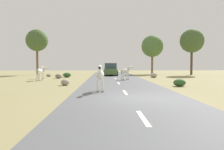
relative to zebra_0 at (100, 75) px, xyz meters
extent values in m
plane|color=#8E8456|center=(1.89, -2.48, -1.04)|extent=(90.00, 90.00, 0.00)
cube|color=#56595B|center=(1.44, -2.48, -1.01)|extent=(6.00, 64.00, 0.05)
cube|color=silver|center=(1.44, -6.48, -0.98)|extent=(0.16, 2.00, 0.01)
cube|color=silver|center=(1.44, -0.48, -0.98)|extent=(0.16, 2.00, 0.01)
cube|color=silver|center=(1.44, 5.52, -0.98)|extent=(0.16, 2.00, 0.01)
cube|color=silver|center=(1.44, 11.52, -0.98)|extent=(0.16, 2.00, 0.01)
cube|color=silver|center=(1.44, 17.52, -0.98)|extent=(0.16, 2.00, 0.01)
cube|color=silver|center=(1.44, 23.52, -0.98)|extent=(0.16, 2.00, 0.01)
ellipsoid|color=silver|center=(0.00, 0.10, 0.02)|extent=(0.47, 1.15, 0.54)
cylinder|color=silver|center=(-0.15, -0.27, -0.60)|extent=(0.12, 0.12, 0.78)
cylinder|color=#28231E|center=(-0.15, -0.27, -0.96)|extent=(0.13, 0.13, 0.05)
cylinder|color=silver|center=(0.14, -0.28, -0.60)|extent=(0.12, 0.12, 0.78)
cylinder|color=#28231E|center=(0.14, -0.28, -0.96)|extent=(0.13, 0.13, 0.05)
cylinder|color=silver|center=(-0.14, 0.47, -0.60)|extent=(0.12, 0.12, 0.78)
cylinder|color=#28231E|center=(-0.14, 0.47, -0.96)|extent=(0.13, 0.13, 0.05)
cylinder|color=silver|center=(0.15, 0.47, -0.60)|extent=(0.12, 0.12, 0.78)
cylinder|color=#28231E|center=(0.15, 0.47, -0.96)|extent=(0.13, 0.13, 0.05)
cylinder|color=silver|center=(-0.01, -0.45, 0.30)|extent=(0.21, 0.41, 0.46)
cube|color=black|center=(-0.01, -0.45, 0.39)|extent=(0.05, 0.38, 0.32)
ellipsoid|color=silver|center=(-0.01, -0.72, 0.47)|extent=(0.21, 0.50, 0.25)
ellipsoid|color=black|center=(-0.01, -0.92, 0.45)|extent=(0.15, 0.18, 0.15)
cone|color=silver|center=(-0.08, -0.59, 0.60)|extent=(0.09, 0.09, 0.15)
cone|color=silver|center=(0.06, -0.60, 0.60)|extent=(0.09, 0.09, 0.15)
cylinder|color=black|center=(0.01, 0.67, -0.08)|extent=(0.04, 0.16, 0.46)
ellipsoid|color=silver|center=(2.35, 9.47, -0.09)|extent=(1.08, 0.88, 0.48)
cylinder|color=silver|center=(2.70, 9.53, -0.64)|extent=(0.14, 0.14, 0.69)
cylinder|color=#28231E|center=(2.70, 9.53, -0.96)|extent=(0.16, 0.16, 0.05)
cylinder|color=silver|center=(2.56, 9.75, -0.64)|extent=(0.14, 0.14, 0.69)
cylinder|color=#28231E|center=(2.56, 9.75, -0.96)|extent=(0.16, 0.16, 0.05)
cylinder|color=silver|center=(2.13, 9.18, -0.64)|extent=(0.14, 0.14, 0.69)
cylinder|color=#28231E|center=(2.13, 9.18, -0.96)|extent=(0.16, 0.16, 0.05)
cylinder|color=silver|center=(1.99, 9.40, -0.64)|extent=(0.14, 0.14, 0.69)
cylinder|color=#28231E|center=(1.99, 9.40, -0.96)|extent=(0.16, 0.16, 0.05)
cylinder|color=silver|center=(2.76, 9.72, 0.16)|extent=(0.41, 0.35, 0.41)
cube|color=black|center=(2.76, 9.72, 0.24)|extent=(0.30, 0.21, 0.28)
ellipsoid|color=silver|center=(2.96, 9.85, 0.31)|extent=(0.47, 0.39, 0.22)
ellipsoid|color=black|center=(3.11, 9.94, 0.29)|extent=(0.20, 0.19, 0.13)
cone|color=silver|center=(2.90, 9.74, 0.42)|extent=(0.11, 0.11, 0.13)
cone|color=silver|center=(2.83, 9.85, 0.42)|extent=(0.11, 0.11, 0.13)
cylinder|color=black|center=(1.91, 9.20, -0.18)|extent=(0.14, 0.11, 0.41)
ellipsoid|color=silver|center=(-6.31, 9.29, -0.08)|extent=(0.50, 1.11, 0.51)
cylinder|color=silver|center=(-6.15, 9.64, -0.67)|extent=(0.11, 0.11, 0.74)
cylinder|color=#28231E|center=(-6.15, 9.64, -1.01)|extent=(0.13, 0.13, 0.05)
cylinder|color=silver|center=(-6.42, 9.65, -0.67)|extent=(0.11, 0.11, 0.74)
cylinder|color=#28231E|center=(-6.42, 9.65, -1.01)|extent=(0.13, 0.13, 0.05)
cylinder|color=silver|center=(-6.19, 8.93, -0.67)|extent=(0.11, 0.11, 0.74)
cylinder|color=#28231E|center=(-6.19, 8.93, -1.01)|extent=(0.13, 0.13, 0.05)
cylinder|color=silver|center=(-6.46, 8.95, -0.67)|extent=(0.11, 0.11, 0.74)
cylinder|color=#28231E|center=(-6.46, 8.95, -1.01)|extent=(0.13, 0.13, 0.05)
cylinder|color=silver|center=(-6.27, 9.81, 0.18)|extent=(0.22, 0.40, 0.44)
cube|color=black|center=(-6.27, 9.81, 0.27)|extent=(0.06, 0.36, 0.30)
ellipsoid|color=silver|center=(-6.26, 10.06, 0.34)|extent=(0.23, 0.48, 0.24)
ellipsoid|color=black|center=(-6.25, 10.25, 0.33)|extent=(0.15, 0.17, 0.14)
cone|color=silver|center=(-6.20, 9.94, 0.46)|extent=(0.09, 0.09, 0.14)
cone|color=silver|center=(-6.33, 9.95, 0.46)|extent=(0.09, 0.09, 0.14)
cylinder|color=black|center=(-6.34, 8.75, -0.18)|extent=(0.05, 0.15, 0.44)
ellipsoid|color=silver|center=(-7.06, 12.15, -0.19)|extent=(0.98, 0.92, 0.46)
cylinder|color=silver|center=(-6.74, 12.26, -0.71)|extent=(0.14, 0.14, 0.66)
cylinder|color=#28231E|center=(-6.74, 12.26, -1.01)|extent=(0.16, 0.16, 0.04)
cylinder|color=silver|center=(-6.90, 12.45, -0.71)|extent=(0.14, 0.14, 0.66)
cylinder|color=#28231E|center=(-6.90, 12.45, -1.01)|extent=(0.16, 0.16, 0.04)
cylinder|color=silver|center=(-7.22, 11.85, -0.71)|extent=(0.14, 0.14, 0.66)
cylinder|color=#28231E|center=(-7.22, 11.85, -1.01)|extent=(0.16, 0.16, 0.04)
cylinder|color=silver|center=(-7.38, 12.04, -0.71)|extent=(0.14, 0.14, 0.66)
cylinder|color=#28231E|center=(-7.38, 12.04, -1.01)|extent=(0.16, 0.16, 0.04)
cylinder|color=silver|center=(-6.71, 12.45, 0.05)|extent=(0.38, 0.36, 0.39)
cube|color=black|center=(-6.71, 12.45, 0.13)|extent=(0.27, 0.23, 0.27)
ellipsoid|color=silver|center=(-6.53, 12.59, 0.19)|extent=(0.43, 0.41, 0.21)
ellipsoid|color=black|center=(-6.40, 12.70, 0.18)|extent=(0.19, 0.19, 0.13)
cone|color=silver|center=(-6.57, 12.48, 0.30)|extent=(0.11, 0.11, 0.12)
cone|color=silver|center=(-6.65, 12.57, 0.30)|extent=(0.11, 0.11, 0.12)
cylinder|color=black|center=(-7.43, 11.84, -0.27)|extent=(0.13, 0.11, 0.39)
cube|color=red|center=(1.28, 25.50, -0.41)|extent=(2.02, 4.29, 0.80)
cube|color=#334751|center=(1.27, 25.30, 0.37)|extent=(1.76, 2.28, 0.76)
cube|color=black|center=(1.39, 27.66, -0.68)|extent=(1.72, 0.25, 0.24)
cylinder|color=black|center=(2.25, 26.80, -0.65)|extent=(0.26, 0.69, 0.68)
cylinder|color=black|center=(0.45, 26.90, -0.65)|extent=(0.26, 0.69, 0.68)
cylinder|color=black|center=(2.10, 24.11, -0.65)|extent=(0.26, 0.69, 0.68)
cylinder|color=black|center=(0.31, 24.20, -0.65)|extent=(0.26, 0.69, 0.68)
cube|color=#476B38|center=(1.10, 18.38, -0.41)|extent=(1.93, 4.26, 0.80)
cube|color=#334751|center=(1.10, 18.18, 0.37)|extent=(1.71, 2.25, 0.76)
cube|color=black|center=(1.17, 20.54, -0.68)|extent=(1.71, 0.22, 0.24)
cylinder|color=black|center=(2.05, 19.70, -0.65)|extent=(0.24, 0.69, 0.68)
cylinder|color=black|center=(0.25, 19.75, -0.65)|extent=(0.24, 0.69, 0.68)
cylinder|color=black|center=(1.96, 17.00, -0.65)|extent=(0.24, 0.69, 0.68)
cylinder|color=black|center=(0.16, 17.06, -0.65)|extent=(0.24, 0.69, 0.68)
cylinder|color=#4C3823|center=(13.48, 20.23, 0.83)|extent=(0.34, 0.34, 3.74)
sphere|color=#425B2D|center=(13.48, 20.23, 4.13)|extent=(3.58, 3.58, 3.58)
cylinder|color=brown|center=(8.15, 23.55, 0.55)|extent=(0.32, 0.32, 3.17)
sphere|color=#4C7038|center=(8.15, 23.55, 3.58)|extent=(3.60, 3.60, 3.60)
cylinder|color=brown|center=(-10.34, 21.93, 0.96)|extent=(0.35, 0.35, 4.00)
sphere|color=#425B2D|center=(-10.34, 21.93, 4.31)|extent=(3.39, 3.39, 3.39)
ellipsoid|color=#2D5628|center=(-4.48, 14.63, -0.74)|extent=(0.99, 0.89, 0.59)
ellipsoid|color=#2D5628|center=(5.91, 3.33, -0.76)|extent=(0.92, 0.83, 0.55)
ellipsoid|color=#A89E8C|center=(6.24, 13.66, -0.74)|extent=(0.90, 0.70, 0.59)
ellipsoid|color=gray|center=(-5.12, 12.67, -0.78)|extent=(0.75, 0.74, 0.52)
ellipsoid|color=gray|center=(-2.87, 4.37, -0.79)|extent=(0.67, 0.73, 0.49)
ellipsoid|color=gray|center=(-7.19, 16.38, -0.85)|extent=(0.63, 0.68, 0.37)
camera|label=1|loc=(0.28, -13.13, 0.68)|focal=35.47mm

